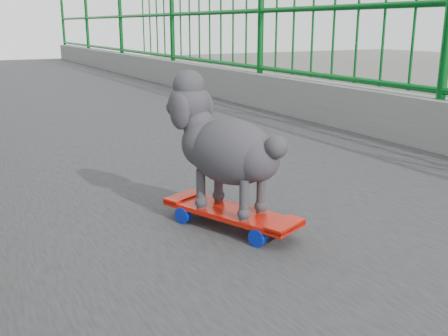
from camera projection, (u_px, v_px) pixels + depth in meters
skateboard at (231, 215)px, 1.93m from camera, size 0.35×0.56×0.07m
poodle at (224, 144)px, 1.88m from camera, size 0.34×0.51×0.45m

